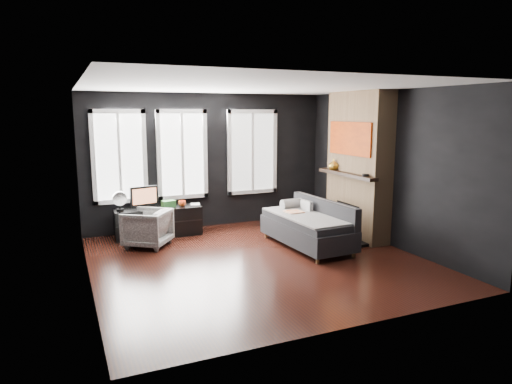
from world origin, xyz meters
name	(u,v)px	position (x,y,z in m)	size (l,w,h in m)	color
floor	(258,261)	(0.00, 0.00, 0.00)	(5.00, 5.00, 0.00)	black
ceiling	(258,86)	(0.00, 0.00, 2.70)	(5.00, 5.00, 0.00)	white
wall_back	(209,161)	(0.00, 2.50, 1.35)	(5.00, 0.02, 2.70)	black
wall_left	(85,187)	(-2.50, 0.00, 1.35)	(0.02, 5.00, 2.70)	black
wall_right	(388,169)	(2.50, 0.00, 1.35)	(0.02, 5.00, 2.70)	black
windows	(186,109)	(-0.45, 2.46, 2.38)	(4.00, 0.16, 1.76)	white
fireplace	(358,165)	(2.30, 0.60, 1.35)	(0.70, 1.62, 2.70)	#93724C
sofa	(307,224)	(1.10, 0.37, 0.41)	(0.95, 1.89, 0.81)	#262628
stripe_pillow	(307,209)	(1.29, 0.73, 0.59)	(0.07, 0.31, 0.31)	gray
armchair	(147,226)	(-1.45, 1.49, 0.36)	(0.70, 0.66, 0.72)	white
media_console	(158,222)	(-1.14, 2.10, 0.27)	(1.60, 0.50, 0.55)	black
monitor	(144,196)	(-1.38, 2.10, 0.79)	(0.54, 0.12, 0.48)	black
desk_fan	(120,201)	(-1.82, 2.09, 0.73)	(0.26, 0.26, 0.37)	#A3A3A3
mug	(182,203)	(-0.69, 2.04, 0.62)	(0.14, 0.11, 0.14)	#F9541F
book	(191,199)	(-0.50, 2.11, 0.67)	(0.17, 0.02, 0.24)	#BCB290
storage_box	(168,204)	(-0.95, 2.04, 0.62)	(0.24, 0.15, 0.13)	#2C672D
mantel_vase	(334,165)	(2.05, 1.05, 1.33)	(0.20, 0.21, 0.20)	gold
mantel_clock	(365,175)	(2.05, 0.05, 1.25)	(0.12, 0.12, 0.04)	black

